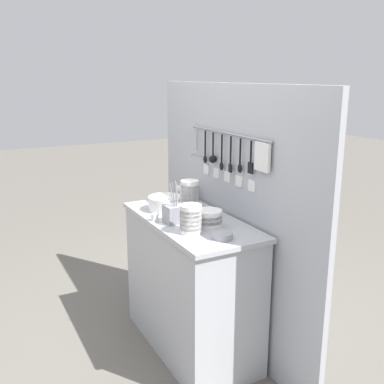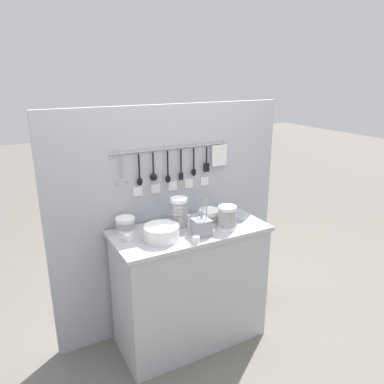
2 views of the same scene
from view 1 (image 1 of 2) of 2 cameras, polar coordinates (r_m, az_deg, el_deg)
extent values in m
plane|color=#666059|center=(3.43, -0.15, -18.78)|extent=(20.00, 20.00, 0.00)
cube|color=#ADAFB5|center=(3.02, -0.16, -3.67)|extent=(1.16, 0.55, 0.03)
cube|color=#ADAFB5|center=(3.20, -0.16, -11.83)|extent=(1.11, 0.53, 0.93)
cube|color=#A8AAB2|center=(3.17, 4.79, -3.21)|extent=(1.96, 0.04, 1.84)
cylinder|color=#93969E|center=(3.03, 4.52, 7.46)|extent=(0.95, 0.01, 0.01)
sphere|color=#93969E|center=(3.43, 0.26, 8.35)|extent=(0.02, 0.02, 0.02)
sphere|color=#93969E|center=(2.64, 10.03, 6.24)|extent=(0.02, 0.02, 0.02)
cylinder|color=#93969E|center=(3.38, 0.61, 6.66)|extent=(0.01, 0.01, 0.16)
torus|color=#93969E|center=(3.40, 0.60, 4.65)|extent=(0.10, 0.10, 0.01)
cylinder|color=#93969E|center=(3.37, 0.79, 8.14)|extent=(0.01, 0.01, 0.02)
cylinder|color=black|center=(3.27, 1.69, 6.19)|extent=(0.01, 0.01, 0.18)
ellipsoid|color=black|center=(3.29, 1.67, 4.17)|extent=(0.04, 0.02, 0.06)
cylinder|color=#93969E|center=(3.26, 1.89, 7.91)|extent=(0.01, 0.01, 0.02)
cylinder|color=black|center=(3.17, 2.69, 6.05)|extent=(0.01, 0.01, 0.17)
sphere|color=black|center=(3.19, 2.66, 4.19)|extent=(0.06, 0.06, 0.06)
cylinder|color=#93969E|center=(3.17, 2.89, 7.69)|extent=(0.01, 0.01, 0.02)
cylinder|color=black|center=(3.07, 3.80, 5.52)|extent=(0.01, 0.01, 0.19)
ellipsoid|color=black|center=(3.10, 3.76, 3.29)|extent=(0.04, 0.02, 0.06)
cylinder|color=#93969E|center=(3.07, 4.03, 7.45)|extent=(0.01, 0.01, 0.02)
cylinder|color=black|center=(2.98, 4.94, 5.27)|extent=(0.01, 0.01, 0.19)
cube|color=black|center=(3.00, 4.89, 3.01)|extent=(0.04, 0.01, 0.06)
cylinder|color=#93969E|center=(2.97, 5.18, 7.20)|extent=(0.01, 0.01, 0.02)
cylinder|color=black|center=(2.88, 6.14, 5.13)|extent=(0.01, 0.01, 0.17)
ellipsoid|color=black|center=(2.90, 6.08, 2.99)|extent=(0.04, 0.02, 0.06)
cylinder|color=#93969E|center=(2.88, 6.39, 6.93)|extent=(0.01, 0.01, 0.02)
cylinder|color=black|center=(2.79, 7.49, 5.06)|extent=(0.01, 0.01, 0.14)
cube|color=black|center=(2.80, 7.43, 3.04)|extent=(0.05, 0.01, 0.07)
cylinder|color=#93969E|center=(2.78, 7.75, 6.62)|extent=(0.01, 0.01, 0.02)
cube|color=silver|center=(2.69, 8.93, 4.40)|extent=(0.14, 0.02, 0.17)
cylinder|color=#93969E|center=(2.69, 9.21, 6.29)|extent=(0.01, 0.01, 0.02)
cube|color=white|center=(3.32, 1.88, 2.89)|extent=(0.07, 0.01, 0.07)
cube|color=white|center=(3.20, 3.16, 2.42)|extent=(0.07, 0.01, 0.07)
cube|color=white|center=(3.08, 4.53, 1.92)|extent=(0.07, 0.01, 0.07)
cube|color=white|center=(2.96, 6.02, 1.37)|extent=(0.07, 0.01, 0.07)
cube|color=white|center=(2.85, 7.62, 0.78)|extent=(0.07, 0.01, 0.07)
cylinder|color=white|center=(2.86, 2.17, -3.87)|extent=(0.17, 0.17, 0.05)
cylinder|color=white|center=(2.85, 2.17, -3.34)|extent=(0.17, 0.17, 0.05)
cylinder|color=white|center=(2.84, 2.18, -2.80)|extent=(0.17, 0.17, 0.05)
cylinder|color=white|center=(2.74, -0.16, -4.72)|extent=(0.13, 0.13, 0.05)
cylinder|color=white|center=(2.73, -0.16, -4.21)|extent=(0.13, 0.13, 0.05)
cylinder|color=white|center=(2.72, -0.16, -3.69)|extent=(0.13, 0.13, 0.05)
cylinder|color=white|center=(2.72, -0.16, -3.17)|extent=(0.13, 0.13, 0.05)
cylinder|color=white|center=(2.71, -0.16, -2.65)|extent=(0.13, 0.13, 0.05)
cylinder|color=white|center=(2.70, -0.16, -2.12)|extent=(0.13, 0.13, 0.05)
cylinder|color=white|center=(3.08, -0.28, -2.51)|extent=(0.12, 0.12, 0.05)
cylinder|color=white|center=(3.07, -0.28, -2.01)|extent=(0.12, 0.12, 0.05)
cylinder|color=white|center=(3.06, -0.28, -1.52)|extent=(0.12, 0.12, 0.05)
cylinder|color=white|center=(3.05, -0.28, -1.02)|extent=(0.12, 0.12, 0.05)
cylinder|color=white|center=(3.05, -0.28, -0.52)|extent=(0.12, 0.12, 0.05)
cylinder|color=white|center=(3.04, -0.28, -0.01)|extent=(0.12, 0.12, 0.05)
cylinder|color=white|center=(3.03, -0.28, 0.49)|extent=(0.12, 0.12, 0.05)
cylinder|color=white|center=(3.03, -0.28, 1.00)|extent=(0.12, 0.12, 0.05)
cylinder|color=white|center=(3.45, -0.77, -0.60)|extent=(0.14, 0.14, 0.05)
cylinder|color=white|center=(3.45, -0.77, -0.15)|extent=(0.14, 0.14, 0.05)
cylinder|color=white|center=(3.44, -0.77, 0.30)|extent=(0.14, 0.14, 0.05)
cylinder|color=white|center=(3.20, -3.34, -2.24)|extent=(0.25, 0.25, 0.01)
cylinder|color=white|center=(3.20, -3.34, -2.09)|extent=(0.25, 0.25, 0.01)
cylinder|color=white|center=(3.20, -3.35, -1.95)|extent=(0.25, 0.25, 0.01)
cylinder|color=white|center=(3.20, -3.35, -1.80)|extent=(0.25, 0.25, 0.01)
cylinder|color=white|center=(3.19, -3.35, -1.66)|extent=(0.25, 0.25, 0.01)
cylinder|color=white|center=(3.19, -3.35, -1.52)|extent=(0.25, 0.25, 0.01)
cylinder|color=white|center=(3.19, -3.36, -1.37)|extent=(0.25, 0.25, 0.01)
cylinder|color=white|center=(3.19, -3.36, -1.23)|extent=(0.25, 0.25, 0.01)
cylinder|color=white|center=(3.18, -3.36, -1.08)|extent=(0.25, 0.25, 0.01)
cylinder|color=white|center=(3.18, -3.36, -0.93)|extent=(0.25, 0.25, 0.01)
cylinder|color=white|center=(3.18, -3.36, -0.79)|extent=(0.25, 0.25, 0.01)
cylinder|color=white|center=(3.18, -3.37, -0.64)|extent=(0.25, 0.25, 0.01)
cylinder|color=#93969E|center=(2.65, 3.89, -5.54)|extent=(0.12, 0.12, 0.04)
cube|color=#93969E|center=(2.92, -2.27, -2.80)|extent=(0.12, 0.12, 0.12)
cylinder|color=#93969E|center=(2.86, -2.49, -0.99)|extent=(0.02, 0.04, 0.21)
cylinder|color=#93969E|center=(2.85, -1.95, -0.96)|extent=(0.01, 0.01, 0.21)
cylinder|color=#93969E|center=(2.88, -2.34, -0.81)|extent=(0.04, 0.04, 0.21)
cylinder|color=#93969E|center=(2.88, -2.02, -1.11)|extent=(0.02, 0.02, 0.18)
cylinder|color=#93969E|center=(2.89, -1.46, -1.18)|extent=(0.02, 0.02, 0.17)
cylinder|color=#93969E|center=(2.91, -1.83, -0.63)|extent=(0.02, 0.04, 0.21)
cylinder|color=white|center=(3.11, 2.32, -2.39)|extent=(0.05, 0.05, 0.05)
cylinder|color=white|center=(3.17, 0.77, -2.06)|extent=(0.05, 0.05, 0.05)
cylinder|color=white|center=(3.02, 3.04, -2.90)|extent=(0.05, 0.05, 0.05)
cylinder|color=white|center=(3.42, -3.50, -0.82)|extent=(0.05, 0.05, 0.05)
cylinder|color=white|center=(2.97, -4.74, -3.22)|extent=(0.05, 0.05, 0.05)
camera|label=2|loc=(3.86, -43.04, 13.47)|focal=35.00mm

